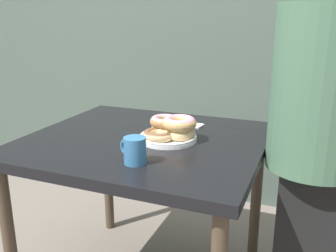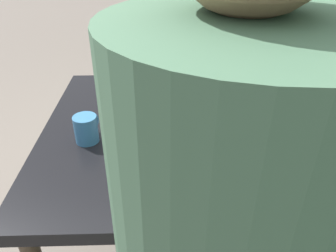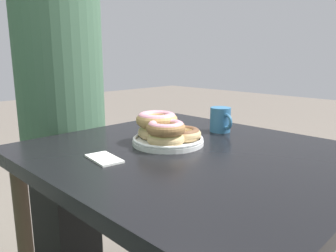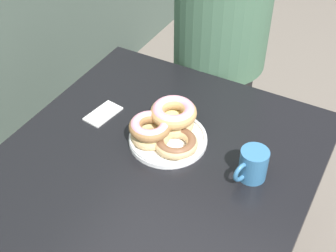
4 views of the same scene
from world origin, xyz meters
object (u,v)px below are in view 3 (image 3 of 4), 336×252
at_px(coffee_mug, 221,119).
at_px(napkin, 104,159).
at_px(donut_plate, 165,131).
at_px(dining_table, 192,175).
at_px(person_figure, 61,109).

bearing_deg(coffee_mug, napkin, 86.96).
height_order(donut_plate, coffee_mug, donut_plate).
bearing_deg(coffee_mug, dining_table, 108.08).
xyz_separation_m(dining_table, napkin, (0.11, 0.24, 0.08)).
bearing_deg(dining_table, napkin, 65.51).
relative_size(person_figure, napkin, 11.40).
height_order(dining_table, donut_plate, donut_plate).
bearing_deg(napkin, donut_plate, -91.45).
height_order(donut_plate, napkin, donut_plate).
xyz_separation_m(dining_table, donut_plate, (0.11, 0.01, 0.13)).
relative_size(donut_plate, person_figure, 0.17).
bearing_deg(person_figure, dining_table, -172.66).
relative_size(coffee_mug, person_figure, 0.08).
distance_m(dining_table, person_figure, 0.68).
xyz_separation_m(donut_plate, person_figure, (0.55, 0.07, 0.02)).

